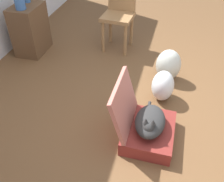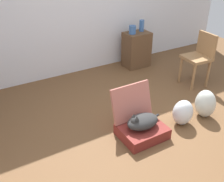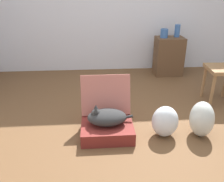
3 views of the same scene
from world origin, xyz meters
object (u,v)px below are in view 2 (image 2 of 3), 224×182
object	(u,v)px
side_table	(136,50)
vase_tall	(132,30)
suitcase_base	(142,131)
chair	(199,56)
cat	(142,121)
plastic_bag_clear	(205,104)
vase_short	(142,26)
plastic_bag_white	(183,112)

from	to	relation	value
side_table	vase_tall	bearing A→B (deg)	-174.06
suitcase_base	chair	xyz separation A→B (m)	(1.69, 0.72, 0.44)
suitcase_base	cat	xyz separation A→B (m)	(-0.01, 0.00, 0.16)
suitcase_base	chair	bearing A→B (deg)	23.07
cat	plastic_bag_clear	distance (m)	1.05
suitcase_base	side_table	bearing A→B (deg)	56.97
cat	side_table	size ratio (longest dim) A/B	0.74
side_table	vase_tall	distance (m)	0.44
suitcase_base	vase_short	bearing A→B (deg)	54.95
plastic_bag_clear	chair	xyz separation A→B (m)	(0.65, 0.79, 0.31)
suitcase_base	cat	size ratio (longest dim) A/B	1.12
vase_short	plastic_bag_white	bearing A→B (deg)	-109.90
cat	plastic_bag_white	size ratio (longest dim) A/B	1.41
side_table	chair	bearing A→B (deg)	-68.66
plastic_bag_clear	vase_tall	size ratio (longest dim) A/B	2.70
plastic_bag_white	side_table	size ratio (longest dim) A/B	0.53
vase_tall	vase_short	world-z (taller)	vase_short
cat	side_table	xyz separation A→B (m)	(1.24, 1.89, 0.11)
plastic_bag_white	vase_tall	distance (m)	2.07
side_table	vase_short	world-z (taller)	vase_short
suitcase_base	side_table	world-z (taller)	side_table
side_table	chair	world-z (taller)	chair
plastic_bag_white	plastic_bag_clear	xyz separation A→B (m)	(0.40, -0.02, 0.02)
cat	chair	distance (m)	1.87
plastic_bag_white	side_table	xyz separation A→B (m)	(0.60, 1.95, 0.16)
vase_tall	vase_short	distance (m)	0.25
suitcase_base	vase_tall	bearing A→B (deg)	59.49
suitcase_base	cat	world-z (taller)	cat
suitcase_base	plastic_bag_white	size ratio (longest dim) A/B	1.59
suitcase_base	side_table	xyz separation A→B (m)	(1.23, 1.89, 0.27)
cat	plastic_bag_clear	size ratio (longest dim) A/B	1.24
plastic_bag_white	chair	xyz separation A→B (m)	(1.05, 0.77, 0.33)
side_table	vase_tall	size ratio (longest dim) A/B	4.52
vase_short	cat	bearing A→B (deg)	-125.22
suitcase_base	plastic_bag_clear	size ratio (longest dim) A/B	1.40
vase_tall	chair	xyz separation A→B (m)	(0.58, -1.16, -0.25)
vase_tall	cat	bearing A→B (deg)	-120.70
suitcase_base	plastic_bag_clear	xyz separation A→B (m)	(1.04, -0.07, 0.13)
vase_short	suitcase_base	bearing A→B (deg)	-125.05
plastic_bag_white	plastic_bag_clear	world-z (taller)	plastic_bag_clear
plastic_bag_clear	plastic_bag_white	bearing A→B (deg)	177.18
suitcase_base	vase_short	size ratio (longest dim) A/B	2.63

